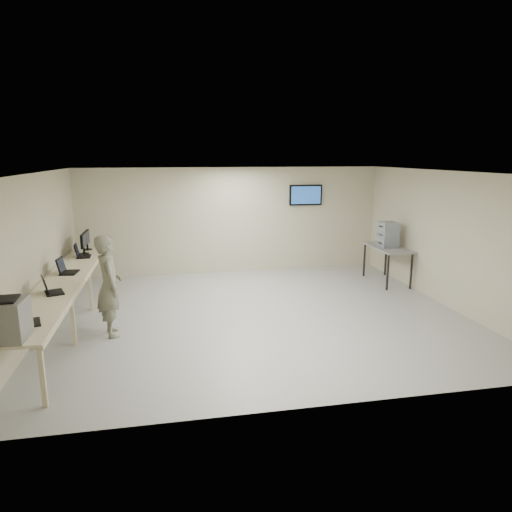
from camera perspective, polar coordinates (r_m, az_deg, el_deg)
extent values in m
cube|color=#A6A6A6|center=(9.18, 0.24, -7.29)|extent=(8.00, 7.00, 0.01)
cube|color=white|center=(8.64, 0.26, 10.46)|extent=(8.00, 7.00, 0.01)
cube|color=#BBB590|center=(12.21, -2.97, 4.45)|extent=(8.00, 0.01, 2.80)
cube|color=#BBB590|center=(5.52, 7.39, -5.66)|extent=(8.00, 0.01, 2.80)
cube|color=#BBB590|center=(8.94, -25.77, 0.23)|extent=(0.01, 7.00, 2.80)
cube|color=#BBB590|center=(10.34, 22.56, 2.03)|extent=(0.01, 7.00, 2.80)
cube|color=black|center=(12.55, 6.17, 7.60)|extent=(0.15, 0.04, 0.15)
cube|color=black|center=(12.51, 6.23, 7.59)|extent=(0.90, 0.06, 0.55)
cube|color=navy|center=(12.48, 6.28, 7.57)|extent=(0.82, 0.01, 0.47)
cube|color=beige|center=(8.96, -22.99, -2.91)|extent=(0.75, 6.00, 0.04)
cube|color=beige|center=(8.90, -20.61, -3.02)|extent=(0.02, 6.00, 0.06)
cube|color=beige|center=(6.43, -25.14, -13.39)|extent=(0.06, 0.06, 0.86)
cube|color=beige|center=(8.33, -26.00, -7.58)|extent=(0.06, 0.06, 0.86)
cube|color=beige|center=(8.19, -21.91, -7.53)|extent=(0.06, 0.06, 0.86)
cube|color=beige|center=(9.99, -23.42, -4.10)|extent=(0.06, 0.06, 0.86)
cube|color=beige|center=(9.88, -20.02, -4.01)|extent=(0.06, 0.06, 0.86)
cube|color=beige|center=(11.84, -21.48, -1.45)|extent=(0.06, 0.06, 0.86)
cube|color=beige|center=(11.74, -18.60, -1.34)|extent=(0.06, 0.06, 0.86)
cube|color=gray|center=(6.36, -28.61, -7.04)|extent=(0.44, 0.49, 0.50)
cube|color=black|center=(6.28, -28.86, -4.77)|extent=(0.28, 0.38, 0.02)
cube|color=black|center=(6.88, -26.43, -7.50)|extent=(0.35, 0.42, 0.02)
cube|color=black|center=(6.87, -27.58, -6.41)|extent=(0.16, 0.34, 0.26)
cube|color=black|center=(6.87, -27.46, -6.41)|extent=(0.13, 0.30, 0.21)
cube|color=black|center=(8.18, -23.89, -4.19)|extent=(0.38, 0.44, 0.02)
cube|color=black|center=(8.17, -24.90, -3.24)|extent=(0.19, 0.35, 0.27)
cube|color=black|center=(8.17, -24.80, -3.23)|extent=(0.15, 0.31, 0.22)
cube|color=black|center=(9.42, -22.28, -1.93)|extent=(0.32, 0.42, 0.02)
cube|color=black|center=(9.42, -23.22, -1.04)|extent=(0.11, 0.38, 0.28)
cube|color=black|center=(9.42, -23.12, -1.03)|extent=(0.09, 0.33, 0.24)
cube|color=black|center=(10.79, -20.72, -0.06)|extent=(0.31, 0.41, 0.02)
cube|color=black|center=(10.78, -21.52, 0.70)|extent=(0.10, 0.37, 0.28)
cube|color=black|center=(10.78, -21.43, 0.71)|extent=(0.07, 0.33, 0.23)
cylinder|color=black|center=(11.14, -20.67, 0.30)|extent=(0.21, 0.21, 0.02)
cube|color=black|center=(11.12, -20.70, 0.76)|extent=(0.04, 0.03, 0.17)
cube|color=black|center=(11.08, -20.79, 1.81)|extent=(0.05, 0.47, 0.31)
cube|color=black|center=(11.08, -20.64, 1.82)|extent=(0.00, 0.43, 0.27)
cylinder|color=black|center=(11.59, -20.30, 0.78)|extent=(0.21, 0.21, 0.02)
cube|color=black|center=(11.57, -20.33, 1.22)|extent=(0.04, 0.03, 0.17)
cube|color=black|center=(11.54, -20.41, 2.24)|extent=(0.05, 0.47, 0.31)
cube|color=black|center=(11.53, -20.27, 2.25)|extent=(0.00, 0.43, 0.27)
imported|color=slate|center=(8.31, -17.89, -3.54)|extent=(0.58, 0.74, 1.80)
cube|color=gray|center=(11.68, 16.15, 1.01)|extent=(0.70, 1.50, 0.04)
cube|color=black|center=(11.08, 16.14, -1.99)|extent=(0.04, 0.04, 0.86)
cube|color=black|center=(12.21, 13.39, -0.50)|extent=(0.04, 0.04, 0.86)
cube|color=black|center=(11.36, 18.84, -1.81)|extent=(0.04, 0.04, 0.86)
cube|color=black|center=(12.47, 15.91, -0.38)|extent=(0.04, 0.04, 0.86)
cube|color=#8991A2|center=(11.64, 16.10, 1.60)|extent=(0.39, 0.43, 0.21)
cube|color=#8991A2|center=(11.61, 16.16, 2.60)|extent=(0.39, 0.43, 0.21)
cube|color=#8991A2|center=(11.58, 16.22, 3.60)|extent=(0.39, 0.43, 0.21)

